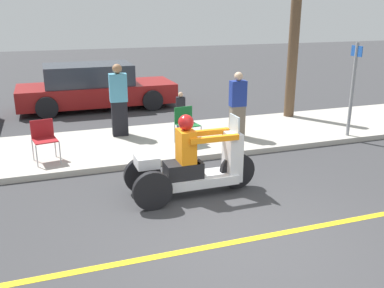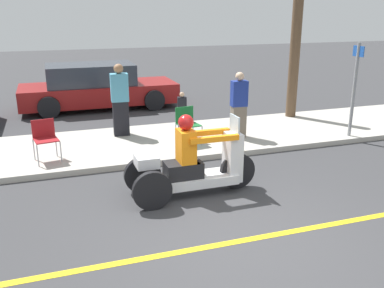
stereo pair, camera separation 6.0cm
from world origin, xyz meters
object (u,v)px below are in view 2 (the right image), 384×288
Objects in this scene: spectator_near_curb at (182,111)px; parked_car_lot_center at (96,87)px; spectator_mid_group at (120,101)px; folding_chair_set_back at (45,136)px; street_sign at (355,86)px; spectator_end_of_line at (239,106)px; tree_trunk at (294,57)px; motorcycle_trike at (192,167)px; folding_chair_curbside at (187,121)px.

spectator_near_curb is 0.20× the size of parked_car_lot_center.
spectator_mid_group reaches higher than spectator_near_curb.
folding_chair_set_back is at bearing -107.74° from parked_car_lot_center.
spectator_mid_group is 5.51m from street_sign.
parked_car_lot_center is at bearing 119.91° from spectator_end_of_line.
spectator_end_of_line is 0.32× the size of parked_car_lot_center.
spectator_near_curb is 4.15m from street_sign.
tree_trunk is (3.33, 0.31, 1.19)m from spectator_near_curb.
motorcycle_trike is 1.03× the size of street_sign.
spectator_end_of_line is at bearing -148.26° from tree_trunk.
parked_car_lot_center is (-1.43, 4.82, 0.04)m from folding_chair_curbside.
motorcycle_trike is 0.47× the size of parked_car_lot_center.
spectator_mid_group reaches higher than folding_chair_set_back.
motorcycle_trike reaches higher than folding_chair_set_back.
street_sign is at bearing -27.23° from spectator_near_curb.
tree_trunk is at bearing 42.49° from motorcycle_trike.
spectator_mid_group is at bearing -177.98° from spectator_near_curb.
folding_chair_curbside is (1.30, -1.12, -0.32)m from spectator_mid_group.
motorcycle_trike is 2.76× the size of folding_chair_curbside.
tree_trunk reaches higher than motorcycle_trike.
spectator_near_curb is 0.29× the size of tree_trunk.
spectator_mid_group reaches higher than motorcycle_trike.
spectator_mid_group is at bearing 99.38° from motorcycle_trike.
folding_chair_curbside is (0.71, 2.45, 0.12)m from motorcycle_trike.
motorcycle_trike is 0.69× the size of tree_trunk.
tree_trunk is 1.50× the size of street_sign.
folding_chair_curbside is at bearing 73.92° from motorcycle_trike.
street_sign reaches higher than motorcycle_trike.
spectator_end_of_line is at bearing 3.26° from folding_chair_set_back.
motorcycle_trike reaches higher than folding_chair_curbside.
motorcycle_trike is at bearing -106.08° from folding_chair_curbside.
folding_chair_curbside is at bearing -40.80° from spectator_mid_group.
folding_chair_curbside is at bearing -102.27° from spectator_near_curb.
folding_chair_set_back is (-4.34, -0.25, -0.24)m from spectator_end_of_line.
spectator_mid_group reaches higher than folding_chair_curbside.
street_sign is (3.63, -1.87, 0.74)m from spectator_near_curb.
folding_chair_curbside is 3.04m from folding_chair_set_back.
tree_trunk is at bearing 31.74° from spectator_end_of_line.
parked_car_lot_center is (-0.73, 7.28, 0.16)m from motorcycle_trike.
spectator_near_curb is 0.43× the size of street_sign.
folding_chair_curbside is at bearing 3.38° from folding_chair_set_back.
parked_car_lot_center reaches higher than folding_chair_set_back.
street_sign is at bearing -46.04° from parked_car_lot_center.
folding_chair_curbside is 4.05m from tree_trunk.
spectator_end_of_line is 1.33m from folding_chair_curbside.
motorcycle_trike is 3.26m from folding_chair_set_back.
street_sign reaches higher than spectator_end_of_line.
motorcycle_trike is at bearing -137.51° from tree_trunk.
street_sign is at bearing -19.29° from spectator_mid_group.
tree_trunk is (2.29, 1.41, 0.90)m from spectator_end_of_line.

